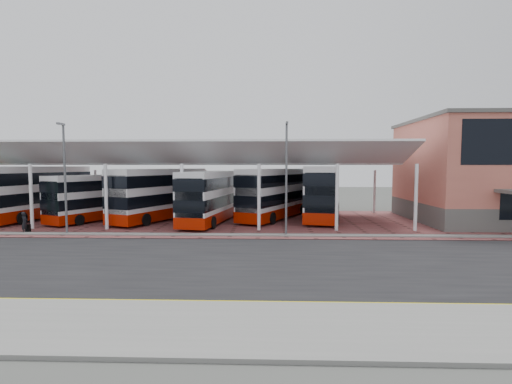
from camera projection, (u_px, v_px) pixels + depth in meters
ground at (255, 257)px, 20.35m from camera, size 140.00×140.00×0.00m
road at (254, 262)px, 19.35m from camera, size 120.00×14.00×0.02m
forecourt at (282, 222)px, 33.25m from camera, size 72.00×16.00×0.06m
sidewalk at (245, 327)px, 11.37m from camera, size 120.00×4.00×0.14m
north_kerb at (258, 235)px, 26.53m from camera, size 120.00×0.80×0.14m
yellow_line_near at (248, 305)px, 13.37m from camera, size 120.00×0.12×0.01m
yellow_line_far at (249, 301)px, 13.67m from camera, size 120.00×0.12×0.01m
canopy at (195, 158)px, 34.03m from camera, size 37.00×11.63×7.07m
lamp_west at (65, 175)px, 26.75m from camera, size 0.16×0.90×8.07m
lamp_east at (286, 175)px, 26.24m from camera, size 0.16×0.90×8.07m
bus_0 at (39, 192)px, 35.33m from camera, size 4.38×12.22×4.93m
bus_1 at (100, 197)px, 34.19m from camera, size 6.24×10.15×4.15m
bus_2 at (161, 194)px, 34.40m from camera, size 6.78×11.57×4.71m
bus_3 at (212, 197)px, 32.83m from camera, size 4.32×11.19×4.50m
bus_4 at (276, 194)px, 35.25m from camera, size 7.26×11.45×4.71m
bus_5 at (323, 192)px, 35.27m from camera, size 4.96×12.28×4.94m
pedestrian at (25, 222)px, 27.47m from camera, size 0.47×0.63×1.57m
suitcase at (28, 228)px, 27.88m from camera, size 0.34×0.24×0.59m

